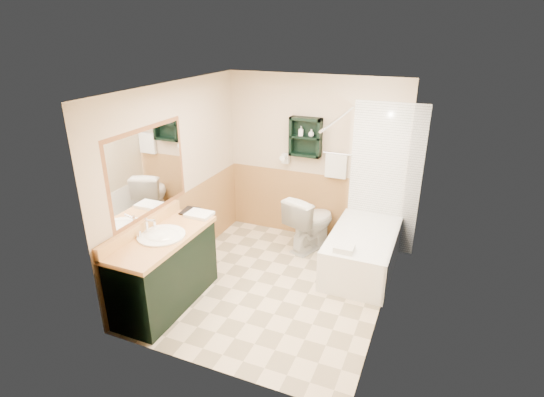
# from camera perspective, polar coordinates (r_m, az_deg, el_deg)

# --- Properties ---
(floor) EXTENTS (3.00, 3.00, 0.00)m
(floor) POSITION_cam_1_polar(r_m,az_deg,el_deg) (5.38, 0.18, -11.62)
(floor) COLOR beige
(floor) RESTS_ON ground
(back_wall) EXTENTS (2.60, 0.04, 2.40)m
(back_wall) POSITION_cam_1_polar(r_m,az_deg,el_deg) (6.16, 5.65, 5.21)
(back_wall) COLOR beige
(back_wall) RESTS_ON ground
(left_wall) EXTENTS (0.04, 3.00, 2.40)m
(left_wall) POSITION_cam_1_polar(r_m,az_deg,el_deg) (5.42, -12.81, 2.34)
(left_wall) COLOR beige
(left_wall) RESTS_ON ground
(right_wall) EXTENTS (0.04, 3.00, 2.40)m
(right_wall) POSITION_cam_1_polar(r_m,az_deg,el_deg) (4.51, 15.88, -2.11)
(right_wall) COLOR beige
(right_wall) RESTS_ON ground
(ceiling) EXTENTS (2.60, 3.00, 0.04)m
(ceiling) POSITION_cam_1_polar(r_m,az_deg,el_deg) (4.50, 0.21, 14.90)
(ceiling) COLOR white
(ceiling) RESTS_ON back_wall
(wainscot_left) EXTENTS (2.98, 2.98, 1.00)m
(wainscot_left) POSITION_cam_1_polar(r_m,az_deg,el_deg) (5.67, -11.92, -4.36)
(wainscot_left) COLOR tan
(wainscot_left) RESTS_ON left_wall
(wainscot_back) EXTENTS (2.58, 2.58, 1.00)m
(wainscot_back) POSITION_cam_1_polar(r_m,az_deg,el_deg) (6.37, 5.32, -0.90)
(wainscot_back) COLOR tan
(wainscot_back) RESTS_ON back_wall
(mirror_frame) EXTENTS (1.30, 1.30, 1.00)m
(mirror_frame) POSITION_cam_1_polar(r_m,az_deg,el_deg) (4.89, -16.29, 3.51)
(mirror_frame) COLOR brown
(mirror_frame) RESTS_ON left_wall
(mirror_glass) EXTENTS (1.20, 1.20, 0.90)m
(mirror_glass) POSITION_cam_1_polar(r_m,az_deg,el_deg) (4.88, -16.24, 3.51)
(mirror_glass) COLOR white
(mirror_glass) RESTS_ON left_wall
(tile_right) EXTENTS (1.50, 1.50, 2.10)m
(tile_right) POSITION_cam_1_polar(r_m,az_deg,el_deg) (5.26, 16.41, -0.40)
(tile_right) COLOR white
(tile_right) RESTS_ON right_wall
(tile_back) EXTENTS (0.95, 0.95, 2.10)m
(tile_back) POSITION_cam_1_polar(r_m,az_deg,el_deg) (5.96, 14.90, 2.45)
(tile_back) COLOR white
(tile_back) RESTS_ON back_wall
(tile_accent) EXTENTS (1.50, 1.50, 0.10)m
(tile_accent) POSITION_cam_1_polar(r_m,az_deg,el_deg) (5.01, 17.35, 8.62)
(tile_accent) COLOR #12422E
(tile_accent) RESTS_ON right_wall
(wall_shelf) EXTENTS (0.45, 0.15, 0.55)m
(wall_shelf) POSITION_cam_1_polar(r_m,az_deg,el_deg) (5.99, 4.52, 8.24)
(wall_shelf) COLOR black
(wall_shelf) RESTS_ON back_wall
(hair_dryer) EXTENTS (0.10, 0.24, 0.18)m
(hair_dryer) POSITION_cam_1_polar(r_m,az_deg,el_deg) (6.20, 1.86, 5.43)
(hair_dryer) COLOR white
(hair_dryer) RESTS_ON back_wall
(towel_bar) EXTENTS (0.40, 0.06, 0.40)m
(towel_bar) POSITION_cam_1_polar(r_m,az_deg,el_deg) (5.97, 8.72, 5.99)
(towel_bar) COLOR silver
(towel_bar) RESTS_ON back_wall
(curtain_rod) EXTENTS (0.03, 1.60, 0.03)m
(curtain_rod) POSITION_cam_1_polar(r_m,az_deg,el_deg) (5.11, 9.11, 10.75)
(curtain_rod) COLOR silver
(curtain_rod) RESTS_ON back_wall
(shower_curtain) EXTENTS (1.05, 1.05, 1.70)m
(shower_curtain) POSITION_cam_1_polar(r_m,az_deg,el_deg) (5.50, 9.03, 2.37)
(shower_curtain) COLOR beige
(shower_curtain) RESTS_ON curtain_rod
(vanity) EXTENTS (0.59, 1.37, 0.87)m
(vanity) POSITION_cam_1_polar(r_m,az_deg,el_deg) (5.00, -14.15, -9.34)
(vanity) COLOR black
(vanity) RESTS_ON ground
(bathtub) EXTENTS (0.80, 1.50, 0.54)m
(bathtub) POSITION_cam_1_polar(r_m,az_deg,el_deg) (5.71, 12.12, -6.84)
(bathtub) COLOR white
(bathtub) RESTS_ON ground
(toilet) EXTENTS (0.70, 0.92, 0.80)m
(toilet) POSITION_cam_1_polar(r_m,az_deg,el_deg) (6.07, 5.23, -3.18)
(toilet) COLOR white
(toilet) RESTS_ON ground
(counter_towel) EXTENTS (0.30, 0.24, 0.04)m
(counter_towel) POSITION_cam_1_polar(r_m,az_deg,el_deg) (5.18, -9.75, -2.12)
(counter_towel) COLOR silver
(counter_towel) RESTS_ON vanity
(vanity_book) EXTENTS (0.18, 0.05, 0.25)m
(vanity_book) POSITION_cam_1_polar(r_m,az_deg,el_deg) (5.31, -12.00, -0.45)
(vanity_book) COLOR black
(vanity_book) RESTS_ON vanity
(tub_towel) EXTENTS (0.23, 0.19, 0.07)m
(tub_towel) POSITION_cam_1_polar(r_m,az_deg,el_deg) (5.07, 9.67, -6.65)
(tub_towel) COLOR silver
(tub_towel) RESTS_ON bathtub
(soap_bottle_a) EXTENTS (0.09, 0.14, 0.06)m
(soap_bottle_a) POSITION_cam_1_polar(r_m,az_deg,el_deg) (6.00, 3.90, 8.71)
(soap_bottle_a) COLOR white
(soap_bottle_a) RESTS_ON wall_shelf
(soap_bottle_b) EXTENTS (0.09, 0.11, 0.08)m
(soap_bottle_b) POSITION_cam_1_polar(r_m,az_deg,el_deg) (5.95, 5.31, 8.65)
(soap_bottle_b) COLOR white
(soap_bottle_b) RESTS_ON wall_shelf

